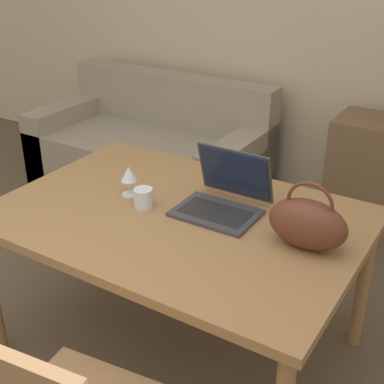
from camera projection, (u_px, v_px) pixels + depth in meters
The scene contains 7 objects.
wall_back at pixel (322, 5), 3.48m from camera, with size 10.00×0.06×2.70m.
dining_table at pixel (178, 228), 2.28m from camera, with size 1.52×1.06×0.72m.
couch at pixel (151, 152), 4.04m from camera, with size 1.72×0.87×0.82m.
laptop at pixel (225, 194), 2.27m from camera, with size 0.34×0.32×0.25m.
drinking_glass at pixel (143, 198), 2.28m from camera, with size 0.08×0.08×0.09m.
wine_glass at pixel (129, 176), 2.36m from camera, with size 0.07×0.07×0.14m.
handbag at pixel (308, 223), 1.97m from camera, with size 0.30×0.15×0.27m.
Camera 1 is at (1.22, -0.80, 1.80)m, focal length 50.00 mm.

